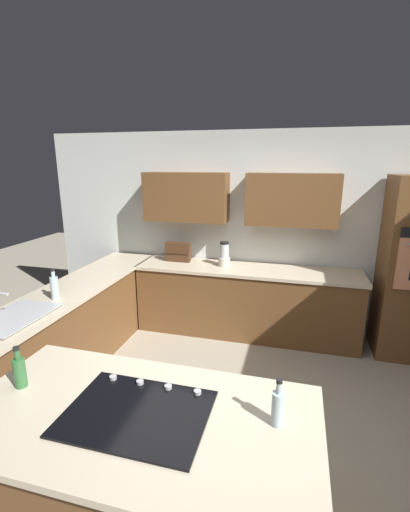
# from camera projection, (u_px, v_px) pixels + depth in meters

# --- Properties ---
(ground_plane) EXTENTS (14.00, 14.00, 0.00)m
(ground_plane) POSITION_uv_depth(u_px,v_px,m) (226.00, 424.00, 3.04)
(ground_plane) COLOR #9E937F
(wall_back) EXTENTS (6.00, 0.44, 2.60)m
(wall_back) POSITION_uv_depth(u_px,v_px,m) (254.00, 225.00, 4.60)
(wall_back) COLOR silver
(wall_back) RESTS_ON ground
(lower_cabinets_back) EXTENTS (2.80, 0.60, 0.86)m
(lower_cabinets_back) POSITION_uv_depth(u_px,v_px,m) (246.00, 303.00, 4.56)
(lower_cabinets_back) COLOR brown
(lower_cabinets_back) RESTS_ON ground
(countertop_back) EXTENTS (2.84, 0.64, 0.04)m
(countertop_back) POSITION_uv_depth(u_px,v_px,m) (247.00, 270.00, 4.44)
(countertop_back) COLOR beige
(countertop_back) RESTS_ON lower_cabinets_back
(lower_cabinets_side) EXTENTS (0.60, 2.90, 0.86)m
(lower_cabinets_side) POSITION_uv_depth(u_px,v_px,m) (77.00, 326.00, 3.89)
(lower_cabinets_side) COLOR brown
(lower_cabinets_side) RESTS_ON ground
(countertop_side) EXTENTS (0.64, 2.94, 0.04)m
(countertop_side) POSITION_uv_depth(u_px,v_px,m) (73.00, 288.00, 3.78)
(countertop_side) COLOR beige
(countertop_side) RESTS_ON lower_cabinets_side
(island_base) EXTENTS (1.85, 0.92, 0.86)m
(island_base) POSITION_uv_depth(u_px,v_px,m) (141.00, 484.00, 1.99)
(island_base) COLOR brown
(island_base) RESTS_ON ground
(island_top) EXTENTS (1.93, 1.00, 0.04)m
(island_top) POSITION_uv_depth(u_px,v_px,m) (137.00, 417.00, 1.87)
(island_top) COLOR beige
(island_top) RESTS_ON island_base
(sink_unit) EXTENTS (0.46, 0.70, 0.23)m
(sink_unit) POSITION_uv_depth(u_px,v_px,m) (13.00, 316.00, 3.00)
(sink_unit) COLOR #515456
(sink_unit) RESTS_ON countertop_side
(cooktop) EXTENTS (0.76, 0.56, 0.03)m
(cooktop) POSITION_uv_depth(u_px,v_px,m) (138.00, 412.00, 1.87)
(cooktop) COLOR black
(cooktop) RESTS_ON island_top
(blender) EXTENTS (0.15, 0.15, 0.32)m
(blender) POSITION_uv_depth(u_px,v_px,m) (224.00, 256.00, 4.50)
(blender) COLOR beige
(blender) RESTS_ON countertop_back
(spice_rack) EXTENTS (0.33, 0.11, 0.26)m
(spice_rack) POSITION_uv_depth(u_px,v_px,m) (178.00, 252.00, 4.71)
(spice_rack) COLOR #472B19
(spice_rack) RESTS_ON countertop_back
(dish_soap_bottle) EXTENTS (0.08, 0.08, 0.31)m
(dish_soap_bottle) POSITION_uv_depth(u_px,v_px,m) (55.00, 287.00, 3.41)
(dish_soap_bottle) COLOR silver
(dish_soap_bottle) RESTS_ON countertop_side
(oil_bottle) EXTENTS (0.07, 0.07, 0.26)m
(oil_bottle) POSITION_uv_depth(u_px,v_px,m) (20.00, 371.00, 2.07)
(oil_bottle) COLOR #336B38
(oil_bottle) RESTS_ON island_top
(second_bottle) EXTENTS (0.06, 0.06, 0.27)m
(second_bottle) POSITION_uv_depth(u_px,v_px,m) (278.00, 407.00, 1.76)
(second_bottle) COLOR silver
(second_bottle) RESTS_ON island_top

